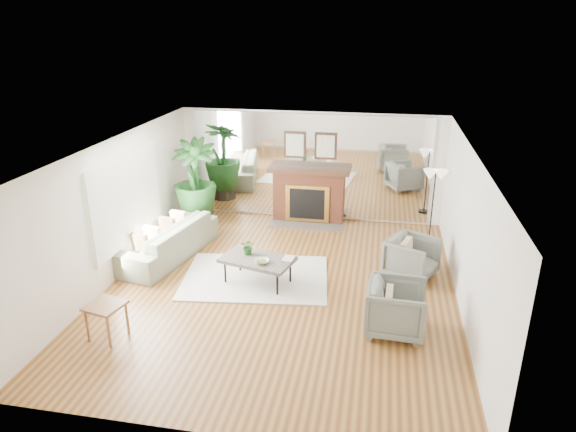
% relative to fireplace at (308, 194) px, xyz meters
% --- Properties ---
extents(ground, '(7.00, 7.00, 0.00)m').
position_rel_fireplace_xyz_m(ground, '(0.00, -3.26, -0.66)').
color(ground, brown).
rests_on(ground, ground).
extents(wall_left, '(0.02, 7.00, 2.50)m').
position_rel_fireplace_xyz_m(wall_left, '(-2.99, -3.26, 0.59)').
color(wall_left, silver).
rests_on(wall_left, ground).
extents(wall_right, '(0.02, 7.00, 2.50)m').
position_rel_fireplace_xyz_m(wall_right, '(2.99, -3.26, 0.59)').
color(wall_right, silver).
rests_on(wall_right, ground).
extents(wall_back, '(6.00, 0.02, 2.50)m').
position_rel_fireplace_xyz_m(wall_back, '(0.00, 0.23, 0.59)').
color(wall_back, silver).
rests_on(wall_back, ground).
extents(mirror_panel, '(5.40, 0.04, 2.40)m').
position_rel_fireplace_xyz_m(mirror_panel, '(0.00, 0.21, 0.59)').
color(mirror_panel, silver).
rests_on(mirror_panel, wall_back).
extents(window_panel, '(0.04, 2.40, 1.50)m').
position_rel_fireplace_xyz_m(window_panel, '(-2.96, -2.86, 0.69)').
color(window_panel, '#B2E09E').
rests_on(window_panel, wall_left).
extents(fireplace, '(1.85, 0.83, 2.05)m').
position_rel_fireplace_xyz_m(fireplace, '(0.00, 0.00, 0.00)').
color(fireplace, brown).
rests_on(fireplace, ground).
extents(area_rug, '(2.79, 2.14, 0.03)m').
position_rel_fireplace_xyz_m(area_rug, '(-0.52, -3.00, -0.65)').
color(area_rug, silver).
rests_on(area_rug, ground).
extents(coffee_table, '(1.38, 1.01, 0.49)m').
position_rel_fireplace_xyz_m(coffee_table, '(-0.43, -3.18, -0.21)').
color(coffee_table, '#63584E').
rests_on(coffee_table, ground).
extents(sofa, '(1.41, 2.57, 0.71)m').
position_rel_fireplace_xyz_m(sofa, '(-2.45, -2.44, -0.30)').
color(sofa, gray).
rests_on(sofa, ground).
extents(armchair_back, '(1.10, 1.09, 0.75)m').
position_rel_fireplace_xyz_m(armchair_back, '(2.25, -2.42, -0.28)').
color(armchair_back, slate).
rests_on(armchair_back, ground).
extents(armchair_front, '(0.92, 0.89, 0.79)m').
position_rel_fireplace_xyz_m(armchair_front, '(1.96, -4.27, -0.26)').
color(armchair_front, slate).
rests_on(armchair_front, ground).
extents(side_table, '(0.59, 0.59, 0.56)m').
position_rel_fireplace_xyz_m(side_table, '(-2.20, -5.22, -0.19)').
color(side_table, olive).
rests_on(side_table, ground).
extents(potted_ficus, '(1.13, 1.13, 2.00)m').
position_rel_fireplace_xyz_m(potted_ficus, '(-2.41, -0.83, 0.41)').
color(potted_ficus, black).
rests_on(potted_ficus, ground).
extents(floor_lamp, '(0.51, 0.28, 1.56)m').
position_rel_fireplace_xyz_m(floor_lamp, '(2.70, -0.68, 0.67)').
color(floor_lamp, black).
rests_on(floor_lamp, ground).
extents(tabletop_plant, '(0.29, 0.26, 0.29)m').
position_rel_fireplace_xyz_m(tabletop_plant, '(-0.63, -3.05, -0.02)').
color(tabletop_plant, '#235920').
rests_on(tabletop_plant, coffee_table).
extents(fruit_bowl, '(0.29, 0.29, 0.06)m').
position_rel_fireplace_xyz_m(fruit_bowl, '(-0.31, -3.36, -0.13)').
color(fruit_bowl, olive).
rests_on(fruit_bowl, coffee_table).
extents(book, '(0.21, 0.27, 0.02)m').
position_rel_fireplace_xyz_m(book, '(0.01, -3.11, -0.15)').
color(book, olive).
rests_on(book, coffee_table).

